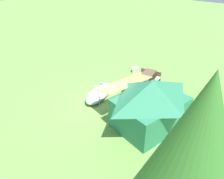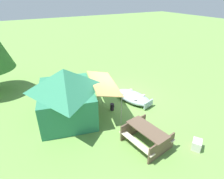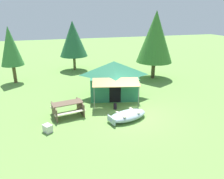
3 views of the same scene
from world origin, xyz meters
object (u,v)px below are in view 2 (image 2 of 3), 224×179
object	(u,v)px
canvas_cabin_tent	(66,93)
beached_rowboat	(133,97)
fuel_can	(112,107)
cooler_box	(197,145)
picnic_table	(147,135)

from	to	relation	value
canvas_cabin_tent	beached_rowboat	bearing A→B (deg)	-95.75
fuel_can	cooler_box	bearing A→B (deg)	-158.85
picnic_table	cooler_box	distance (m)	2.01
beached_rowboat	picnic_table	distance (m)	3.49
canvas_cabin_tent	cooler_box	distance (m)	6.09
picnic_table	canvas_cabin_tent	bearing A→B (deg)	31.57
fuel_can	beached_rowboat	bearing A→B (deg)	-81.37
beached_rowboat	fuel_can	bearing A→B (deg)	98.63
beached_rowboat	cooler_box	world-z (taller)	beached_rowboat
picnic_table	cooler_box	xyz separation A→B (m)	(-1.18, -1.60, -0.29)
cooler_box	fuel_can	bearing A→B (deg)	21.15
cooler_box	fuel_can	distance (m)	4.37
fuel_can	picnic_table	bearing A→B (deg)	179.55
canvas_cabin_tent	cooler_box	bearing A→B (deg)	-141.30
picnic_table	cooler_box	world-z (taller)	picnic_table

